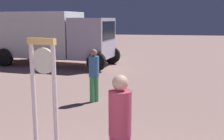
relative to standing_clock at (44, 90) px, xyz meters
The scene contains 4 objects.
standing_clock is the anchor object (origin of this frame).
person_near_clock 1.36m from the standing_clock, 14.79° to the right, with size 0.32×0.32×1.68m.
person_distant 3.72m from the standing_clock, 91.92° to the left, with size 0.30×0.30×1.57m.
box_truck_near 10.75m from the standing_clock, 113.37° to the left, with size 7.22×3.34×2.76m.
Camera 1 is at (0.77, -1.93, 2.42)m, focal length 44.28 mm.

